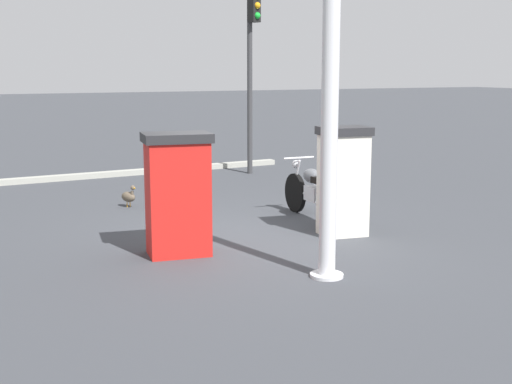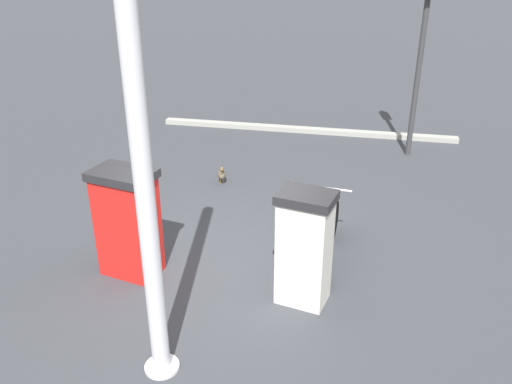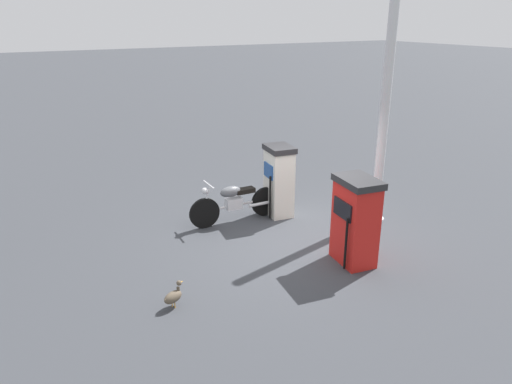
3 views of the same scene
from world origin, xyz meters
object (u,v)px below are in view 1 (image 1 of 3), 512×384
(motorcycle_near_pump, at_px, (315,192))
(roadside_traffic_light, at_px, (252,51))
(fuel_pump_near, at_px, (343,181))
(fuel_pump_far, at_px, (178,194))
(canopy_support_pole, at_px, (330,80))
(wandering_duck, at_px, (129,196))

(motorcycle_near_pump, distance_m, roadside_traffic_light, 5.64)
(fuel_pump_near, relative_size, fuel_pump_far, 0.99)
(canopy_support_pole, bearing_deg, wandering_duck, 11.29)
(canopy_support_pole, bearing_deg, fuel_pump_near, -37.20)
(wandering_duck, bearing_deg, canopy_support_pole, -168.71)
(wandering_duck, relative_size, roadside_traffic_light, 0.10)
(motorcycle_near_pump, height_order, canopy_support_pole, canopy_support_pole)
(roadside_traffic_light, height_order, canopy_support_pole, canopy_support_pole)
(wandering_duck, height_order, roadside_traffic_light, roadside_traffic_light)
(fuel_pump_near, height_order, roadside_traffic_light, roadside_traffic_light)
(fuel_pump_near, bearing_deg, roadside_traffic_light, -12.53)
(roadside_traffic_light, distance_m, canopy_support_pole, 8.20)
(wandering_duck, xyz_separation_m, canopy_support_pole, (-5.12, -1.02, 2.12))
(roadside_traffic_light, relative_size, canopy_support_pole, 0.87)
(fuel_pump_near, height_order, canopy_support_pole, canopy_support_pole)
(motorcycle_near_pump, bearing_deg, fuel_pump_near, 172.72)
(fuel_pump_near, relative_size, wandering_duck, 3.94)
(fuel_pump_near, bearing_deg, fuel_pump_far, 90.01)
(motorcycle_near_pump, relative_size, wandering_duck, 5.23)
(fuel_pump_far, height_order, wandering_duck, fuel_pump_far)
(fuel_pump_far, height_order, canopy_support_pole, canopy_support_pole)
(fuel_pump_near, distance_m, canopy_support_pole, 2.63)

